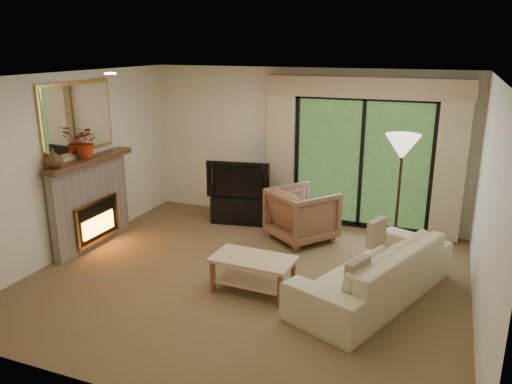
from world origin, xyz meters
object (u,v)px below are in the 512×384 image
at_px(armchair, 302,214).
at_px(sofa, 373,271).
at_px(media_console, 240,209).
at_px(coffee_table, 253,274).

distance_m(armchair, sofa, 1.99).
xyz_separation_m(armchair, sofa, (1.33, -1.48, -0.06)).
bearing_deg(media_console, armchair, -26.94).
bearing_deg(media_console, coffee_table, -72.39).
bearing_deg(armchair, coffee_table, 124.82).
xyz_separation_m(media_console, coffee_table, (1.16, -2.27, -0.01)).
height_order(media_console, coffee_table, media_console).
bearing_deg(armchair, media_console, 19.50).
relative_size(armchair, coffee_table, 0.90).
bearing_deg(armchair, sofa, 168.86).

